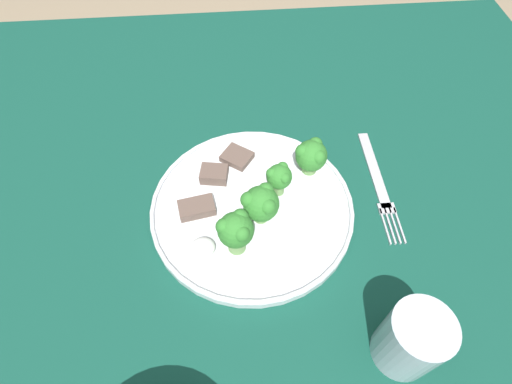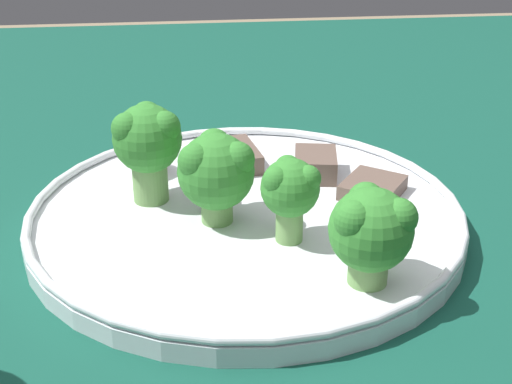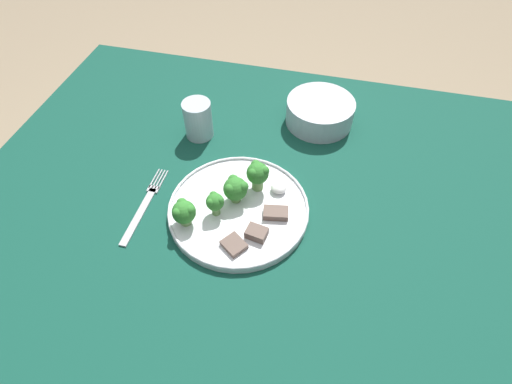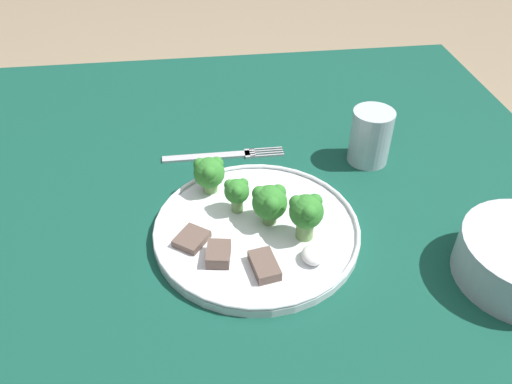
# 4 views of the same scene
# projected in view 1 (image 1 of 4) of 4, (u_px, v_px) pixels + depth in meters

# --- Properties ---
(ground_plane) EXTENTS (8.00, 8.00, 0.00)m
(ground_plane) POSITION_uv_depth(u_px,v_px,m) (252.00, 350.00, 1.18)
(ground_plane) COLOR #9E896B
(table) EXTENTS (1.19, 1.04, 0.76)m
(table) POSITION_uv_depth(u_px,v_px,m) (249.00, 244.00, 0.65)
(table) COLOR #114738
(table) RESTS_ON ground_plane
(dinner_plate) EXTENTS (0.28, 0.28, 0.02)m
(dinner_plate) POSITION_uv_depth(u_px,v_px,m) (252.00, 209.00, 0.56)
(dinner_plate) COLOR white
(dinner_plate) RESTS_ON table
(fork) EXTENTS (0.02, 0.20, 0.00)m
(fork) POSITION_uv_depth(u_px,v_px,m) (378.00, 183.00, 0.59)
(fork) COLOR #B2B2B7
(fork) RESTS_ON table
(drinking_glass) EXTENTS (0.07, 0.07, 0.09)m
(drinking_glass) POSITION_uv_depth(u_px,v_px,m) (410.00, 341.00, 0.42)
(drinking_glass) COLOR #B2C1CC
(drinking_glass) RESTS_ON table
(broccoli_floret_near_rim_left) EXTENTS (0.04, 0.04, 0.05)m
(broccoli_floret_near_rim_left) POSITION_uv_depth(u_px,v_px,m) (279.00, 177.00, 0.54)
(broccoli_floret_near_rim_left) COLOR #709E56
(broccoli_floret_near_rim_left) RESTS_ON dinner_plate
(broccoli_floret_center_left) EXTENTS (0.05, 0.05, 0.07)m
(broccoli_floret_center_left) POSITION_uv_depth(u_px,v_px,m) (236.00, 231.00, 0.49)
(broccoli_floret_center_left) COLOR #709E56
(broccoli_floret_center_left) RESTS_ON dinner_plate
(broccoli_floret_back_left) EXTENTS (0.05, 0.05, 0.06)m
(broccoli_floret_back_left) POSITION_uv_depth(u_px,v_px,m) (311.00, 155.00, 0.57)
(broccoli_floret_back_left) COLOR #709E56
(broccoli_floret_back_left) RESTS_ON dinner_plate
(broccoli_floret_front_left) EXTENTS (0.05, 0.05, 0.06)m
(broccoli_floret_front_left) POSITION_uv_depth(u_px,v_px,m) (261.00, 203.00, 0.52)
(broccoli_floret_front_left) COLOR #709E56
(broccoli_floret_front_left) RESTS_ON dinner_plate
(meat_slice_front_slice) EXTENTS (0.05, 0.04, 0.01)m
(meat_slice_front_slice) POSITION_uv_depth(u_px,v_px,m) (197.00, 209.00, 0.55)
(meat_slice_front_slice) COLOR brown
(meat_slice_front_slice) RESTS_ON dinner_plate
(meat_slice_middle_slice) EXTENTS (0.04, 0.04, 0.02)m
(meat_slice_middle_slice) POSITION_uv_depth(u_px,v_px,m) (214.00, 174.00, 0.58)
(meat_slice_middle_slice) COLOR brown
(meat_slice_middle_slice) RESTS_ON dinner_plate
(meat_slice_rear_slice) EXTENTS (0.05, 0.05, 0.01)m
(meat_slice_rear_slice) POSITION_uv_depth(u_px,v_px,m) (237.00, 157.00, 0.60)
(meat_slice_rear_slice) COLOR brown
(meat_slice_rear_slice) RESTS_ON dinner_plate
(sauce_dollop) EXTENTS (0.03, 0.03, 0.02)m
(sauce_dollop) POSITION_uv_depth(u_px,v_px,m) (202.00, 248.00, 0.51)
(sauce_dollop) COLOR white
(sauce_dollop) RESTS_ON dinner_plate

